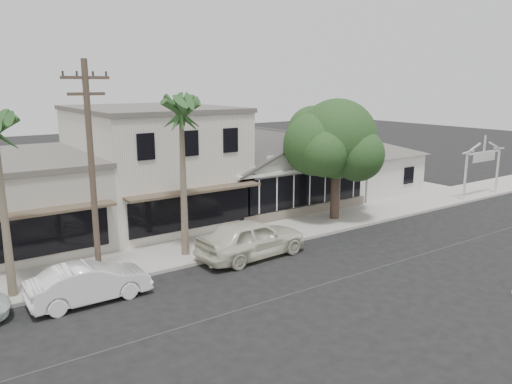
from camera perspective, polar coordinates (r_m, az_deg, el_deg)
ground at (r=21.95m, az=10.53°, el=-9.52°), size 140.00×140.00×0.00m
sidewalk_north at (r=23.40m, az=-16.21°, el=-8.22°), size 90.00×3.50×0.15m
corner_shop at (r=33.57m, az=1.64°, el=2.98°), size 10.40×8.60×5.10m
side_cottage at (r=38.46m, az=12.40°, el=2.22°), size 6.00×6.00×3.00m
arch_sign at (r=38.68m, az=24.59°, el=3.93°), size 4.12×0.12×3.95m
row_building_near at (r=30.43m, az=-11.78°, el=2.95°), size 8.00×10.00×6.50m
utility_pole at (r=20.47m, az=-18.25°, el=2.41°), size 1.80×0.24×9.00m
car_0 at (r=23.61m, az=-0.49°, el=-5.31°), size 5.60×2.54×1.87m
car_1 at (r=20.12m, az=-18.51°, el=-9.80°), size 4.49×1.59×1.48m
shade_tree at (r=29.60m, az=8.87°, el=5.77°), size 6.53×5.90×7.24m
palm_east at (r=22.77m, az=-8.57°, el=9.07°), size 2.83×2.83×7.99m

